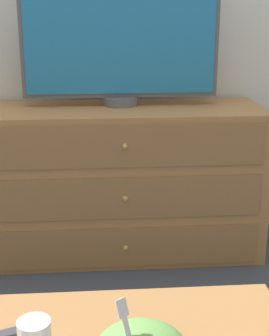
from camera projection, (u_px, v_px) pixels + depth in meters
The scene contains 3 objects.
ground_plane at pixel (106, 228), 2.86m from camera, with size 12.00×12.00×0.00m, color #383D47.
dresser at pixel (122, 181), 2.51m from camera, with size 1.34×0.48×0.73m.
tv at pixel (120, 40), 2.38m from camera, with size 0.92×0.16×0.59m.
Camera 1 is at (-0.04, -2.63, 1.19)m, focal length 55.00 mm.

